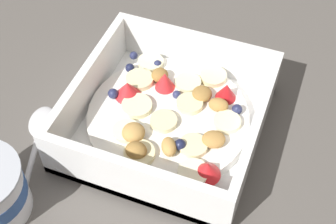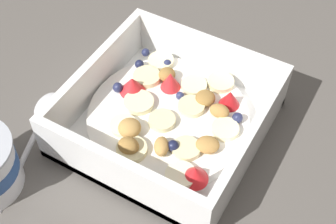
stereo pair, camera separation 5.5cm
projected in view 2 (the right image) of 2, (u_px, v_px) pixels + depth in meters
name	position (u px, v px, depth m)	size (l,w,h in m)	color
ground_plane	(186.00, 128.00, 0.57)	(2.40, 2.40, 0.00)	#56514C
fruit_bowl	(169.00, 117.00, 0.56)	(0.21, 0.21, 0.07)	white
spoon	(40.00, 121.00, 0.57)	(0.07, 0.17, 0.01)	silver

